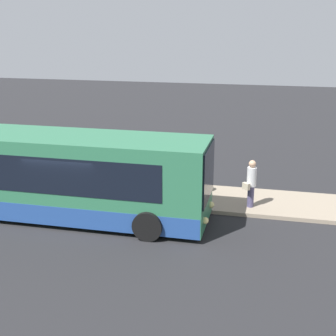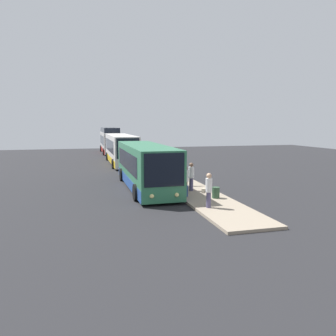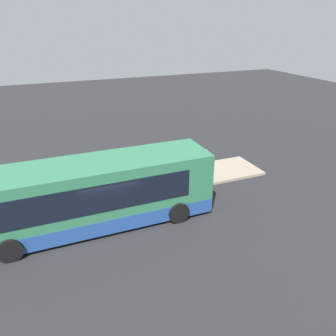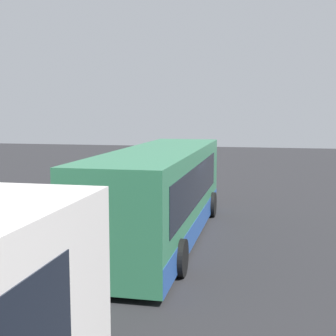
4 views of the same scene
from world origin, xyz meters
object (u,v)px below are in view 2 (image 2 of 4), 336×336
bus_third (110,141)px  passenger_boarding (185,179)px  passenger_waiting (208,189)px  sign_post (179,165)px  bus_second (121,149)px  suitcase (186,191)px  passenger_with_bags (191,175)px  trash_bin (216,193)px  bus_lead (145,167)px

bus_third → passenger_boarding: (32.51, 1.86, -0.69)m
passenger_waiting → sign_post: bearing=36.2°
bus_second → suitcase: 18.98m
passenger_with_bags → sign_post: bearing=-121.7°
bus_third → sign_post: size_ratio=4.77×
bus_third → trash_bin: bearing=5.5°
bus_second → trash_bin: bearing=9.4°
suitcase → bus_second: bearing=-174.8°
passenger_with_bags → trash_bin: size_ratio=2.84×
passenger_waiting → suitcase: bearing=45.4°
passenger_with_bags → suitcase: bearing=22.7°
bus_lead → sign_post: (0.35, 2.37, 0.05)m
bus_third → passenger_waiting: bus_third is taller
trash_bin → bus_third: bearing=-174.5°
suitcase → trash_bin: bearing=59.1°
passenger_waiting → sign_post: size_ratio=0.82×
passenger_boarding → trash_bin: size_ratio=2.72×
passenger_with_bags → trash_bin: bearing=69.3°
passenger_boarding → trash_bin: bearing=-151.7°
bus_lead → bus_third: bus_third is taller
trash_bin → passenger_waiting: bearing=-32.6°
bus_second → passenger_boarding: 18.43m
bus_lead → passenger_boarding: bus_lead is taller
bus_third → passenger_waiting: 36.02m
bus_third → sign_post: bus_third is taller
passenger_boarding → suitcase: size_ratio=1.95×
trash_bin → sign_post: bearing=-168.6°
bus_lead → bus_second: bearing=180.0°
bus_lead → passenger_with_bags: (2.47, 2.57, -0.35)m
passenger_boarding → sign_post: size_ratio=0.79×
bus_second → sign_post: size_ratio=5.58×
passenger_boarding → sign_post: bearing=-25.0°
passenger_with_bags → suitcase: (1.48, -0.86, -0.68)m
bus_lead → sign_post: size_ratio=4.99×
bus_third → suitcase: 33.12m
bus_second → passenger_with_bags: size_ratio=6.73×
passenger_waiting → bus_second: bearing=44.6°
passenger_waiting → suitcase: passenger_waiting is taller
bus_lead → passenger_waiting: bearing=16.5°
suitcase → sign_post: bearing=169.6°
passenger_waiting → passenger_with_bags: bearing=32.2°
passenger_boarding → passenger_waiting: passenger_waiting is taller
passenger_waiting → passenger_boarding: bearing=42.0°
trash_bin → passenger_with_bags: bearing=-163.6°
passenger_boarding → bus_third: bearing=-12.2°
bus_third → suitcase: (33.05, 1.71, -1.30)m
passenger_waiting → passenger_with_bags: 4.42m
bus_lead → passenger_with_bags: 3.58m
bus_lead → bus_third: size_ratio=1.05×
suitcase → sign_post: sign_post is taller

